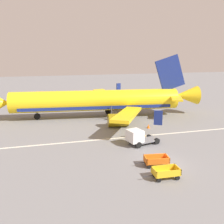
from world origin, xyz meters
The scene contains 9 objects.
ground_plane centered at (0.00, 0.00, 0.00)m, with size 220.00×220.00×0.00m, color slate.
apron_stripe centered at (0.00, 9.40, 0.01)m, with size 120.00×0.36×0.01m, color silver.
airplane centered at (-1.61, 21.59, 3.05)m, with size 37.66×30.31×11.34m.
baggage_cart_nearest centered at (-1.02, -3.01, 0.60)m, with size 3.57×1.48×1.07m.
baggage_cart_second_in_row centered at (-0.73, -0.23, 0.60)m, with size 3.62×1.71×1.07m.
service_truck_beside_carts centered at (-0.40, 6.08, 1.10)m, with size 4.70×2.87×2.10m.
traffic_cone_near_plane centered at (0.87, 7.46, 0.29)m, with size 0.44×0.44×0.58m, color orange.
traffic_cone_mid_apron centered at (3.90, 12.75, 0.32)m, with size 0.49×0.49×0.64m, color orange.
traffic_cone_by_carts centered at (1.72, 9.27, 0.32)m, with size 0.48×0.48×0.63m, color orange.
Camera 1 is at (-11.80, -23.32, 11.75)m, focal length 41.30 mm.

